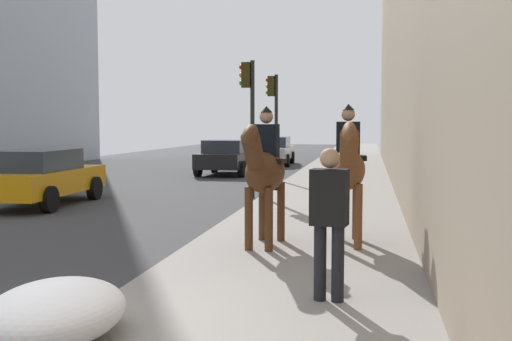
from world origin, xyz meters
TOP-DOWN VIEW (x-y plane):
  - mounted_horse_near at (4.79, -1.28)m, footprint 2.15×0.67m
  - mounted_horse_far at (5.14, -2.58)m, footprint 2.15×0.64m
  - pedestrian_greeting at (1.81, -2.50)m, footprint 0.32×0.43m
  - car_near_lane at (26.74, 1.97)m, footprint 4.56×2.13m
  - car_mid_lane at (9.70, 5.34)m, footprint 4.32×2.02m
  - car_far_lane at (20.16, 2.84)m, footprint 3.94×2.13m
  - traffic_light_near_curb at (12.27, 0.40)m, footprint 0.20×0.44m
  - traffic_light_far_curb at (16.80, 0.39)m, footprint 0.20×0.44m
  - snow_pile_near at (0.06, -0.15)m, footprint 1.56×1.20m

SIDE VIEW (x-z plane):
  - snow_pile_near at x=0.06m, z-range 0.12..0.66m
  - car_far_lane at x=20.16m, z-range 0.02..1.46m
  - car_mid_lane at x=9.70m, z-range 0.04..1.48m
  - car_near_lane at x=26.74m, z-range 0.04..1.48m
  - pedestrian_greeting at x=1.81m, z-range 0.25..1.95m
  - mounted_horse_near at x=4.79m, z-range 0.23..2.48m
  - mounted_horse_far at x=5.14m, z-range 0.25..2.54m
  - traffic_light_far_curb at x=16.80m, z-range 0.65..4.46m
  - traffic_light_near_curb at x=12.27m, z-range 0.66..4.51m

